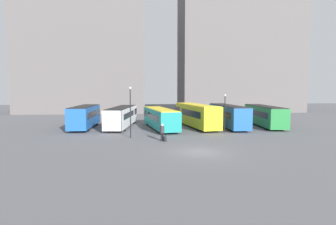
% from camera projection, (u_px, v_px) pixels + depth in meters
% --- Properties ---
extents(ground_plane, '(160.00, 160.00, 0.00)m').
position_uv_depth(ground_plane, '(200.00, 152.00, 22.70)').
color(ground_plane, '#56565B').
extents(building_block_left, '(29.26, 12.69, 25.11)m').
position_uv_depth(building_block_left, '(84.00, 61.00, 63.57)').
color(building_block_left, '#5B5656').
rests_on(building_block_left, ground_plane).
extents(building_block_right, '(29.77, 13.31, 41.83)m').
position_uv_depth(building_block_right, '(239.00, 29.00, 66.44)').
color(building_block_right, '#5B5656').
rests_on(building_block_right, ground_plane).
extents(bus_0, '(2.65, 9.87, 3.13)m').
position_uv_depth(bus_0, '(85.00, 116.00, 37.19)').
color(bus_0, '#1E56A3').
rests_on(bus_0, ground_plane).
extents(bus_1, '(3.98, 12.20, 2.92)m').
position_uv_depth(bus_1, '(122.00, 116.00, 38.23)').
color(bus_1, silver).
rests_on(bus_1, ground_plane).
extents(bus_2, '(4.54, 11.66, 2.80)m').
position_uv_depth(bus_2, '(160.00, 118.00, 36.65)').
color(bus_2, '#19847F').
rests_on(bus_2, ground_plane).
extents(bus_3, '(4.54, 12.52, 3.30)m').
position_uv_depth(bus_3, '(196.00, 115.00, 38.41)').
color(bus_3, gold).
rests_on(bus_3, ground_plane).
extents(bus_4, '(2.47, 12.06, 3.17)m').
position_uv_depth(bus_4, '(228.00, 115.00, 38.59)').
color(bus_4, '#1E56A3').
rests_on(bus_4, ground_plane).
extents(bus_5, '(3.59, 11.73, 3.02)m').
position_uv_depth(bus_5, '(264.00, 115.00, 39.32)').
color(bus_5, '#237A38').
rests_on(bus_5, ground_plane).
extents(traveler, '(0.53, 0.53, 1.83)m').
position_uv_depth(traveler, '(162.00, 131.00, 27.57)').
color(traveler, black).
rests_on(traveler, ground_plane).
extents(suitcase, '(0.26, 0.33, 0.75)m').
position_uv_depth(suitcase, '(165.00, 139.00, 27.26)').
color(suitcase, black).
rests_on(suitcase, ground_plane).
extents(lamp_post_0, '(0.28, 0.28, 5.73)m').
position_uv_depth(lamp_post_0, '(130.00, 108.00, 29.22)').
color(lamp_post_0, black).
rests_on(lamp_post_0, ground_plane).
extents(lamp_post_1, '(0.28, 0.28, 4.85)m').
position_uv_depth(lamp_post_1, '(225.00, 110.00, 32.80)').
color(lamp_post_1, black).
rests_on(lamp_post_1, ground_plane).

